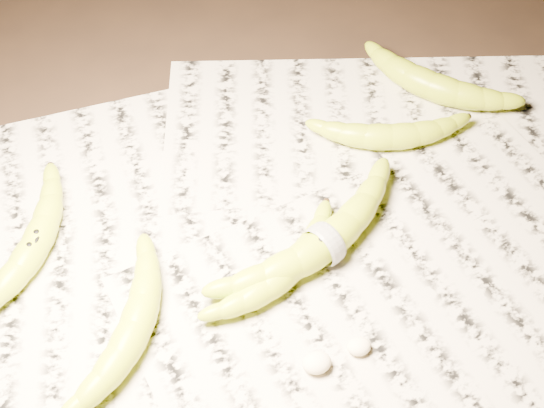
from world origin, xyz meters
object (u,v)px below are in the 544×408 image
object	(u,v)px
banana_left_a	(34,244)
banana_left_b	(134,327)
banana_taped	(325,242)
banana_upper_a	(391,135)
banana_center	(286,271)
banana_upper_b	(432,84)

from	to	relation	value
banana_left_a	banana_left_b	size ratio (longest dim) A/B	1.04
banana_taped	banana_upper_a	world-z (taller)	banana_taped
banana_center	banana_upper_a	bearing A→B (deg)	9.18
banana_taped	banana_upper_b	distance (m)	0.30
banana_left_b	banana_taped	size ratio (longest dim) A/B	0.78
banana_center	banana_upper_b	xyz separation A→B (m)	(0.27, 0.23, 0.00)
banana_taped	banana_upper_b	bearing A→B (deg)	17.63
banana_upper_b	banana_upper_a	bearing A→B (deg)	-93.96
banana_taped	banana_upper_a	xyz separation A→B (m)	(0.13, 0.14, -0.00)
banana_taped	banana_upper_b	size ratio (longest dim) A/B	1.29
banana_center	banana_taped	xyz separation A→B (m)	(0.05, 0.02, 0.00)
banana_left_b	banana_upper_a	distance (m)	0.40
banana_left_a	banana_upper_b	size ratio (longest dim) A/B	1.04
banana_taped	banana_left_a	bearing A→B (deg)	138.50
banana_left_a	banana_left_b	bearing A→B (deg)	-115.84
banana_center	banana_upper_b	bearing A→B (deg)	8.65
banana_left_b	banana_upper_a	bearing A→B (deg)	-31.61
banana_center	banana_upper_a	world-z (taller)	banana_upper_a
banana_left_b	banana_upper_a	size ratio (longest dim) A/B	1.08
banana_taped	banana_center	bearing A→B (deg)	177.56
banana_left_a	banana_center	bearing A→B (deg)	-82.44
banana_left_a	banana_upper_a	xyz separation A→B (m)	(0.44, 0.05, -0.00)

